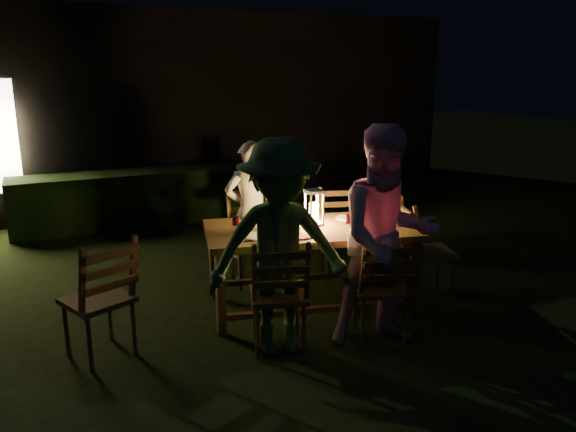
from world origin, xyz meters
name	(u,v)px	position (x,y,z in m)	size (l,w,h in m)	color
garden_envelope	(154,107)	(-0.01, 6.15, 1.58)	(40.00, 40.00, 3.20)	black
dining_table	(310,235)	(0.16, -0.10, 0.74)	(2.14, 1.40, 0.82)	#533A1B
chair_near_left	(279,314)	(-0.45, -0.75, 0.31)	(0.59, 0.61, 1.03)	#533A1B
chair_near_right	(381,306)	(0.43, -0.95, 0.30)	(0.59, 0.61, 1.00)	#533A1B
chair_far_left	(253,255)	(-0.11, 0.75, 0.31)	(0.50, 0.53, 1.02)	#533A1B
chair_far_right	(341,250)	(0.87, 0.53, 0.31)	(0.58, 0.60, 1.02)	#533A1B
chair_end	(426,267)	(1.36, -0.37, 0.32)	(0.63, 0.60, 1.06)	#533A1B
chair_spare	(101,320)	(-1.82, -0.28, 0.32)	(0.64, 0.66, 1.07)	#533A1B
person_house_side	(251,213)	(-0.09, 0.80, 0.78)	(0.57, 0.37, 1.56)	beige
person_opp_right	(386,238)	(0.42, -1.00, 0.93)	(0.91, 0.71, 1.87)	#E39CC3
person_opp_left	(280,249)	(-0.46, -0.80, 0.89)	(1.15, 0.66, 1.78)	#30582C
lantern	(314,210)	(0.22, -0.06, 0.98)	(0.16, 0.16, 0.35)	white
plate_far_left	(250,223)	(-0.33, 0.23, 0.83)	(0.25, 0.25, 0.01)	white
plate_near_left	(256,236)	(-0.42, -0.19, 0.83)	(0.25, 0.25, 0.01)	white
plate_far_right	(348,218)	(0.65, 0.01, 0.83)	(0.25, 0.25, 0.01)	white
plate_near_right	(362,230)	(0.55, -0.42, 0.83)	(0.25, 0.25, 0.01)	white
wineglass_a	(274,213)	(-0.07, 0.24, 0.91)	(0.06, 0.06, 0.18)	#59070F
wineglass_b	(236,226)	(-0.57, -0.06, 0.91)	(0.06, 0.06, 0.18)	#59070F
wineglass_c	(349,224)	(0.39, -0.44, 0.91)	(0.06, 0.06, 0.18)	#59070F
wineglass_d	(366,210)	(0.81, -0.07, 0.91)	(0.06, 0.06, 0.18)	#59070F
wineglass_e	(307,227)	(0.00, -0.37, 0.91)	(0.06, 0.06, 0.18)	silver
bottle_table	(284,214)	(-0.08, -0.05, 0.96)	(0.07, 0.07, 0.28)	#0F471E
napkin_left	(302,237)	(-0.06, -0.38, 0.83)	(0.18, 0.14, 0.01)	red
napkin_right	(376,232)	(0.63, -0.52, 0.83)	(0.18, 0.14, 0.01)	red
phone	(250,240)	(-0.51, -0.26, 0.83)	(0.14, 0.07, 0.01)	black
side_table	(251,199)	(0.35, 1.97, 0.64)	(0.54, 0.54, 0.72)	brown
ice_bucket	(251,185)	(0.35, 1.97, 0.83)	(0.30, 0.30, 0.22)	#A5A8AD
bottle_bucket_a	(248,182)	(0.30, 1.93, 0.88)	(0.07, 0.07, 0.32)	#0F471E
bottle_bucket_b	(253,180)	(0.40, 2.01, 0.88)	(0.07, 0.07, 0.32)	#0F471E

